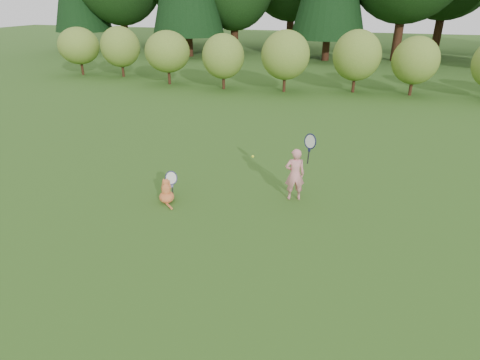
% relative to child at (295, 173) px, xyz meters
% --- Properties ---
extents(ground, '(100.00, 100.00, 0.00)m').
position_rel_child_xyz_m(ground, '(-1.20, -1.65, -0.63)').
color(ground, '#315517').
rests_on(ground, ground).
extents(shrub_row, '(28.00, 3.00, 2.80)m').
position_rel_child_xyz_m(shrub_row, '(-1.20, 11.35, 0.77)').
color(shrub_row, '#547624').
rests_on(shrub_row, ground).
extents(child, '(0.70, 0.45, 1.79)m').
position_rel_child_xyz_m(child, '(0.00, 0.00, 0.00)').
color(child, pink).
rests_on(child, ground).
extents(cat, '(0.55, 0.86, 0.74)m').
position_rel_child_xyz_m(cat, '(-2.66, -0.95, -0.34)').
color(cat, '#BA4523').
rests_on(cat, ground).
extents(tennis_ball, '(0.06, 0.06, 0.06)m').
position_rel_child_xyz_m(tennis_ball, '(-0.95, -0.09, 0.32)').
color(tennis_ball, yellow).
rests_on(tennis_ball, ground).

